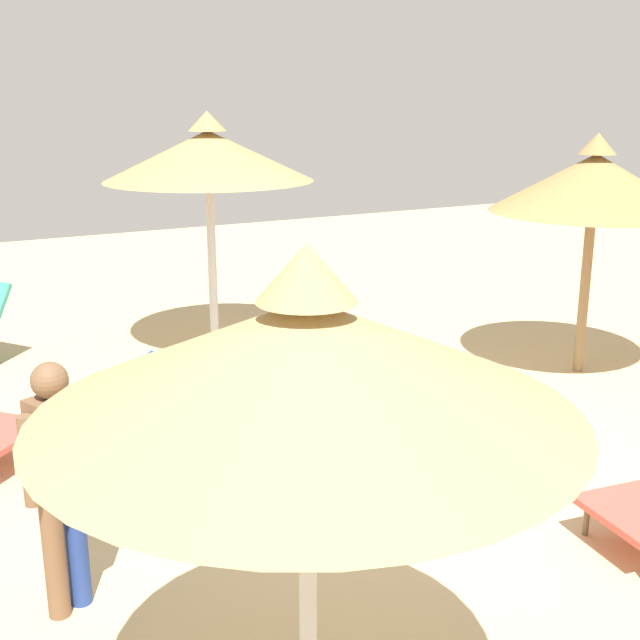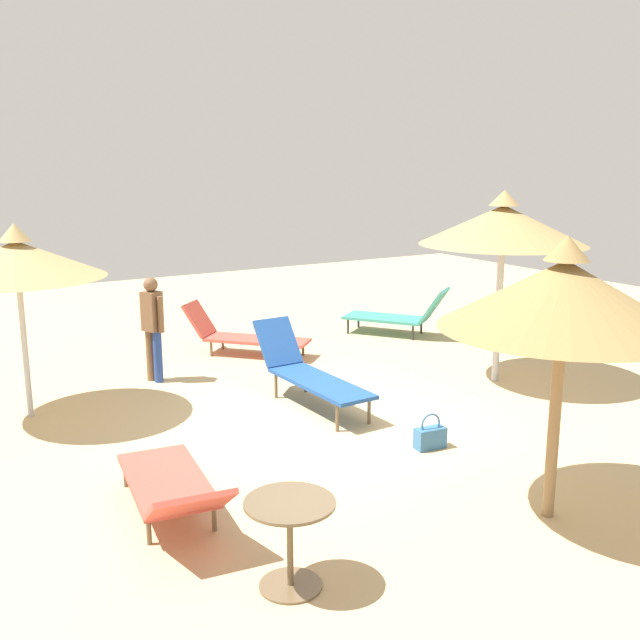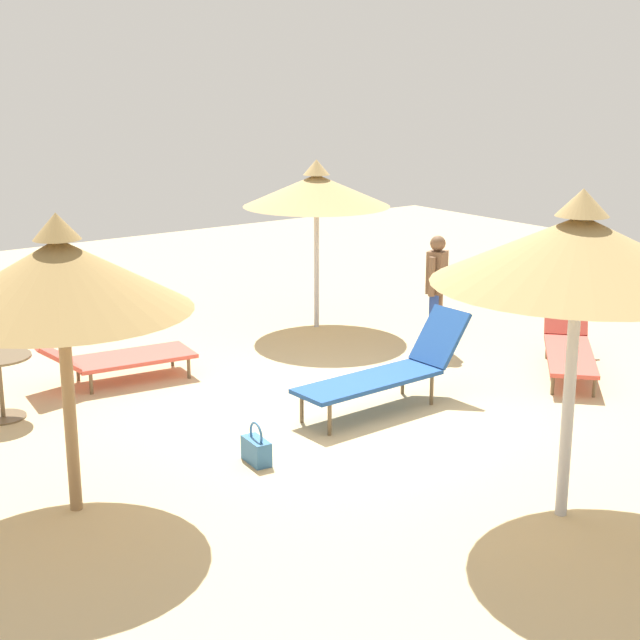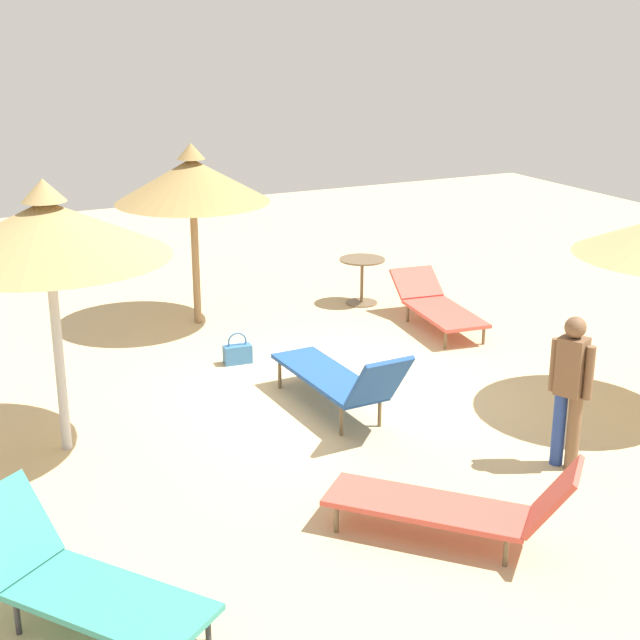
{
  "view_description": "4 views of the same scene",
  "coord_description": "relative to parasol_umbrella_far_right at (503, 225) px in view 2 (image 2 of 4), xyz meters",
  "views": [
    {
      "loc": [
        5.75,
        -3.42,
        2.98
      ],
      "look_at": [
        0.29,
        -0.5,
        1.25
      ],
      "focal_mm": 45.49,
      "sensor_mm": 36.0,
      "label": 1
    },
    {
      "loc": [
        4.53,
        7.31,
        3.22
      ],
      "look_at": [
        -0.02,
        -0.25,
        1.25
      ],
      "focal_mm": 40.6,
      "sensor_mm": 36.0,
      "label": 2
    },
    {
      "loc": [
        -7.74,
        5.9,
        3.7
      ],
      "look_at": [
        0.17,
        0.06,
        1.08
      ],
      "focal_mm": 53.02,
      "sensor_mm": 36.0,
      "label": 3
    },
    {
      "loc": [
        -4.5,
        -9.09,
        4.25
      ],
      "look_at": [
        0.01,
        0.04,
        0.89
      ],
      "focal_mm": 51.91,
      "sensor_mm": 36.0,
      "label": 4
    }
  ],
  "objects": [
    {
      "name": "ground",
      "position": [
        3.01,
        0.17,
        -2.35
      ],
      "size": [
        24.0,
        24.0,
        0.1
      ],
      "primitive_type": "cube",
      "color": "tan"
    },
    {
      "name": "handbag",
      "position": [
        2.48,
        1.51,
        -2.17
      ],
      "size": [
        0.37,
        0.2,
        0.42
      ],
      "color": "#336699",
      "rests_on": "ground"
    },
    {
      "name": "parasol_umbrella_center",
      "position": [
        2.57,
        3.31,
        -0.23
      ],
      "size": [
        2.17,
        2.17,
        2.59
      ],
      "color": "olive",
      "rests_on": "ground"
    },
    {
      "name": "lounge_chair_near_left",
      "position": [
        2.6,
        -3.26,
        -1.95
      ],
      "size": [
        1.85,
        1.93,
        0.85
      ],
      "color": "#CC4C3F",
      "rests_on": "ground"
    },
    {
      "name": "side_table_round",
      "position": [
        5.16,
        3.08,
        -1.81
      ],
      "size": [
        0.7,
        0.7,
        0.71
      ],
      "color": "brown",
      "rests_on": "ground"
    },
    {
      "name": "person_standing_far_left",
      "position": [
        4.33,
        -2.58,
        -1.43
      ],
      "size": [
        0.31,
        0.41,
        1.56
      ],
      "color": "brown",
      "rests_on": "ground"
    },
    {
      "name": "lounge_chair_near_right",
      "position": [
        -0.52,
        -3.01,
        -1.91
      ],
      "size": [
        1.66,
        1.94,
        0.93
      ],
      "color": "teal",
      "rests_on": "ground"
    },
    {
      "name": "parasol_umbrella_far_right",
      "position": [
        0.0,
        0.0,
        0.0
      ],
      "size": [
        2.38,
        2.38,
        2.8
      ],
      "color": "#B2B2B7",
      "rests_on": "ground"
    },
    {
      "name": "lounge_chair_edge",
      "position": [
        2.9,
        -0.54,
        -1.85
      ],
      "size": [
        0.65,
        2.24,
        1.0
      ],
      "color": "#1E478C",
      "rests_on": "ground"
    },
    {
      "name": "parasol_umbrella_back",
      "position": [
        6.19,
        -1.94,
        -0.28
      ],
      "size": [
        2.12,
        2.12,
        2.46
      ],
      "color": "#B2B2B7",
      "rests_on": "ground"
    },
    {
      "name": "lounge_chair_front",
      "position": [
        5.56,
        1.61,
        -1.97
      ],
      "size": [
        0.92,
        2.01,
        0.66
      ],
      "color": "#CC4C3F",
      "rests_on": "ground"
    }
  ]
}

